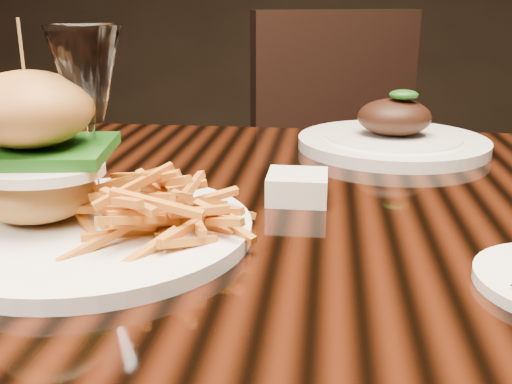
# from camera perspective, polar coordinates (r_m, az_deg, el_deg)

# --- Properties ---
(dining_table) EXTENTS (1.60, 0.90, 0.75)m
(dining_table) POSITION_cam_1_polar(r_m,az_deg,el_deg) (0.70, 2.69, -7.65)
(dining_table) COLOR black
(dining_table) RESTS_ON ground
(burger_plate) EXTENTS (0.32, 0.31, 0.21)m
(burger_plate) POSITION_cam_1_polar(r_m,az_deg,el_deg) (0.61, -16.64, 0.58)
(burger_plate) COLOR white
(burger_plate) RESTS_ON dining_table
(ramekin) EXTENTS (0.07, 0.07, 0.03)m
(ramekin) POSITION_cam_1_polar(r_m,az_deg,el_deg) (0.70, 3.96, 0.50)
(ramekin) COLOR white
(ramekin) RESTS_ON dining_table
(wine_glass) EXTENTS (0.07, 0.07, 0.20)m
(wine_glass) POSITION_cam_1_polar(r_m,az_deg,el_deg) (0.62, -15.79, 10.12)
(wine_glass) COLOR white
(wine_glass) RESTS_ON dining_table
(far_dish) EXTENTS (0.30, 0.30, 0.09)m
(far_dish) POSITION_cam_1_polar(r_m,az_deg,el_deg) (0.97, 12.91, 5.08)
(far_dish) COLOR white
(far_dish) RESTS_ON dining_table
(chair_far) EXTENTS (0.61, 0.61, 0.95)m
(chair_far) POSITION_cam_1_polar(r_m,az_deg,el_deg) (1.58, 9.04, 1.58)
(chair_far) COLOR black
(chair_far) RESTS_ON ground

